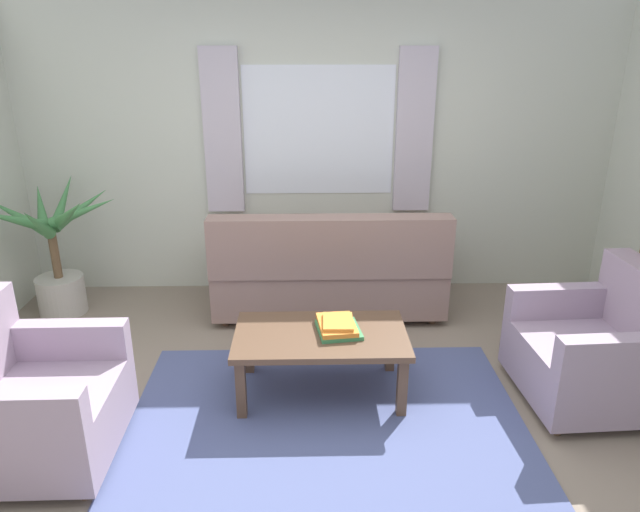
# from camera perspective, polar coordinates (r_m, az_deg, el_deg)

# --- Properties ---
(ground_plane) EXTENTS (6.24, 6.24, 0.00)m
(ground_plane) POSITION_cam_1_polar(r_m,az_deg,el_deg) (3.61, 0.67, -16.73)
(ground_plane) COLOR gray
(wall_back) EXTENTS (5.32, 0.12, 2.60)m
(wall_back) POSITION_cam_1_polar(r_m,az_deg,el_deg) (5.21, -0.14, 10.67)
(wall_back) COLOR beige
(wall_back) RESTS_ON ground_plane
(window_with_curtains) EXTENTS (1.98, 0.07, 1.40)m
(window_with_curtains) POSITION_cam_1_polar(r_m,az_deg,el_deg) (5.11, -0.13, 12.17)
(window_with_curtains) COLOR white
(area_rug) EXTENTS (2.40, 1.90, 0.01)m
(area_rug) POSITION_cam_1_polar(r_m,az_deg,el_deg) (3.61, 0.67, -16.65)
(area_rug) COLOR #4C5684
(area_rug) RESTS_ON ground_plane
(couch) EXTENTS (1.90, 0.82, 0.92)m
(couch) POSITION_cam_1_polar(r_m,az_deg,el_deg) (4.85, 0.87, -1.56)
(couch) COLOR gray
(couch) RESTS_ON ground_plane
(armchair_left) EXTENTS (0.83, 0.85, 0.88)m
(armchair_left) POSITION_cam_1_polar(r_m,az_deg,el_deg) (3.59, -26.95, -12.60)
(armchair_left) COLOR #998499
(armchair_left) RESTS_ON ground_plane
(armchair_right) EXTENTS (0.86, 0.88, 0.88)m
(armchair_right) POSITION_cam_1_polar(r_m,az_deg,el_deg) (4.09, 25.79, -8.33)
(armchair_right) COLOR #998499
(armchair_right) RESTS_ON ground_plane
(coffee_table) EXTENTS (1.10, 0.64, 0.44)m
(coffee_table) POSITION_cam_1_polar(r_m,az_deg,el_deg) (3.73, 0.07, -8.39)
(coffee_table) COLOR brown
(coffee_table) RESTS_ON ground_plane
(book_stack_on_table) EXTENTS (0.30, 0.35, 0.08)m
(book_stack_on_table) POSITION_cam_1_polar(r_m,az_deg,el_deg) (3.71, 1.76, -6.93)
(book_stack_on_table) COLOR #387F4C
(book_stack_on_table) RESTS_ON coffee_table
(potted_plant) EXTENTS (1.06, 1.07, 1.15)m
(potted_plant) POSITION_cam_1_polar(r_m,az_deg,el_deg) (5.25, -24.51, -0.00)
(potted_plant) COLOR #B7B2A8
(potted_plant) RESTS_ON ground_plane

